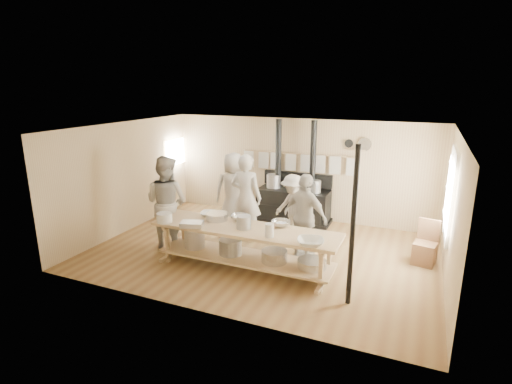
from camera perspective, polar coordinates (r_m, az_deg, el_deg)
ground at (r=8.56m, az=0.93°, el=-8.51°), size 7.00×7.00×0.00m
room_shell at (r=8.04m, az=0.98°, el=2.13°), size 7.00×7.00×7.00m
window_right at (r=8.11m, az=26.06°, el=-0.24°), size 0.09×1.50×1.65m
left_opening at (r=11.40m, az=-11.44°, el=5.63°), size 0.00×0.90×0.90m
stove at (r=10.26m, az=5.39°, el=-1.40°), size 1.90×0.75×2.60m
towel_rail at (r=10.27m, az=6.05°, el=4.53°), size 3.00×0.04×0.47m
back_wall_shelf at (r=9.91m, az=14.34°, el=6.40°), size 0.63×0.14×0.32m
prep_table at (r=7.60m, az=-1.70°, el=-7.43°), size 3.60×0.90×0.85m
support_post at (r=6.35m, az=13.66°, el=-4.99°), size 0.08×0.08×2.60m
cook_far_left at (r=8.89m, az=-1.43°, el=-0.81°), size 0.73×0.49×1.98m
cook_left at (r=8.71m, az=-12.64°, el=-1.44°), size 0.98×0.77×2.01m
cook_center at (r=9.72m, az=-3.25°, el=0.24°), size 1.04×0.83×1.87m
cook_right at (r=8.02m, az=7.04°, el=-3.56°), size 1.12×0.77×1.76m
cook_by_window at (r=8.96m, az=5.28°, el=-2.26°), size 1.13×0.95×1.52m
chair at (r=8.60m, az=22.95°, el=-7.79°), size 0.48×0.48×0.88m
bowl_white_a at (r=8.14m, az=-6.66°, el=-3.14°), size 0.45×0.45×0.09m
bowl_steel_a at (r=7.84m, az=-2.39°, el=-3.69°), size 0.50×0.50×0.11m
bowl_white_b at (r=6.73m, az=7.80°, el=-7.11°), size 0.55×0.55×0.11m
bowl_steel_b at (r=7.53m, az=3.55°, el=-4.52°), size 0.50×0.50×0.11m
roasting_pan at (r=7.61m, az=-9.15°, el=-4.55°), size 0.48×0.39×0.09m
mixing_bowl_large at (r=7.90m, az=-5.62°, el=-3.50°), size 0.49×0.49×0.14m
bucket_galv at (r=7.39m, az=-1.75°, el=-4.33°), size 0.28×0.28×0.25m
deep_bowl_enamel at (r=7.93m, az=-12.93°, el=-3.59°), size 0.38×0.38×0.18m
pitcher at (r=6.99m, az=1.92°, el=-5.50°), size 0.19×0.19×0.24m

